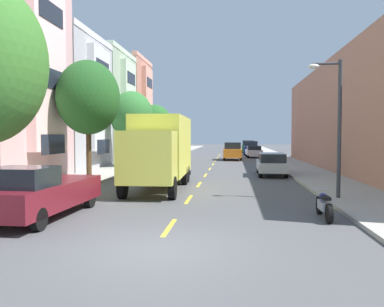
{
  "coord_description": "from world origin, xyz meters",
  "views": [
    {
      "loc": [
        1.82,
        -9.05,
        2.66
      ],
      "look_at": [
        -1.35,
        21.11,
        1.27
      ],
      "focal_mm": 36.45,
      "sensor_mm": 36.0,
      "label": 1
    }
  ],
  "objects_px": {
    "parked_suv_navy": "(251,148)",
    "parked_hatchback_charcoal": "(171,155)",
    "street_tree_farthest": "(155,123)",
    "parked_sedan_black": "(154,160)",
    "parked_wagon_silver": "(271,164)",
    "parked_sedan_white": "(254,151)",
    "parked_suv_forest": "(248,146)",
    "moving_orange_sedan": "(233,151)",
    "street_tree_second": "(88,98)",
    "parked_pickup_burgundy": "(39,193)",
    "delivery_box_truck": "(161,148)",
    "street_lamp": "(335,116)",
    "street_tree_third": "(131,115)",
    "parked_motorcycle": "(324,206)"
  },
  "relations": [
    {
      "from": "delivery_box_truck",
      "to": "parked_hatchback_charcoal",
      "type": "relative_size",
      "value": 2.04
    },
    {
      "from": "street_tree_second",
      "to": "parked_sedan_white",
      "type": "relative_size",
      "value": 1.5
    },
    {
      "from": "parked_pickup_burgundy",
      "to": "street_tree_third",
      "type": "bearing_deg",
      "value": 96.0
    },
    {
      "from": "street_tree_third",
      "to": "parked_suv_navy",
      "type": "height_order",
      "value": "street_tree_third"
    },
    {
      "from": "parked_wagon_silver",
      "to": "moving_orange_sedan",
      "type": "relative_size",
      "value": 0.99
    },
    {
      "from": "parked_sedan_black",
      "to": "moving_orange_sedan",
      "type": "xyz_separation_m",
      "value": [
        6.11,
        12.82,
        0.24
      ]
    },
    {
      "from": "parked_wagon_silver",
      "to": "parked_suv_forest",
      "type": "relative_size",
      "value": 0.98
    },
    {
      "from": "street_tree_second",
      "to": "parked_motorcycle",
      "type": "relative_size",
      "value": 3.32
    },
    {
      "from": "delivery_box_truck",
      "to": "parked_suv_forest",
      "type": "relative_size",
      "value": 1.69
    },
    {
      "from": "moving_orange_sedan",
      "to": "parked_suv_forest",
      "type": "bearing_deg",
      "value": 82.44
    },
    {
      "from": "street_tree_third",
      "to": "parked_sedan_black",
      "type": "bearing_deg",
      "value": -26.1
    },
    {
      "from": "street_lamp",
      "to": "parked_suv_navy",
      "type": "distance_m",
      "value": 37.71
    },
    {
      "from": "parked_sedan_black",
      "to": "parked_motorcycle",
      "type": "relative_size",
      "value": 2.21
    },
    {
      "from": "delivery_box_truck",
      "to": "parked_sedan_black",
      "type": "distance_m",
      "value": 10.97
    },
    {
      "from": "street_tree_second",
      "to": "parked_sedan_white",
      "type": "bearing_deg",
      "value": 67.84
    },
    {
      "from": "parked_sedan_white",
      "to": "parked_motorcycle",
      "type": "distance_m",
      "value": 35.22
    },
    {
      "from": "delivery_box_truck",
      "to": "parked_sedan_black",
      "type": "height_order",
      "value": "delivery_box_truck"
    },
    {
      "from": "street_tree_third",
      "to": "moving_orange_sedan",
      "type": "xyz_separation_m",
      "value": [
        8.2,
        11.79,
        -3.35
      ]
    },
    {
      "from": "parked_hatchback_charcoal",
      "to": "parked_motorcycle",
      "type": "bearing_deg",
      "value": -70.35
    },
    {
      "from": "street_tree_farthest",
      "to": "street_tree_third",
      "type": "bearing_deg",
      "value": -90.0
    },
    {
      "from": "parked_suv_forest",
      "to": "parked_sedan_black",
      "type": "bearing_deg",
      "value": -105.4
    },
    {
      "from": "parked_sedan_black",
      "to": "parked_wagon_silver",
      "type": "bearing_deg",
      "value": -23.02
    },
    {
      "from": "delivery_box_truck",
      "to": "parked_pickup_burgundy",
      "type": "xyz_separation_m",
      "value": [
        -2.58,
        -7.51,
        -1.2
      ]
    },
    {
      "from": "street_tree_second",
      "to": "parked_suv_navy",
      "type": "height_order",
      "value": "street_tree_second"
    },
    {
      "from": "parked_hatchback_charcoal",
      "to": "parked_pickup_burgundy",
      "type": "bearing_deg",
      "value": -90.21
    },
    {
      "from": "moving_orange_sedan",
      "to": "parked_hatchback_charcoal",
      "type": "bearing_deg",
      "value": -142.4
    },
    {
      "from": "parked_sedan_black",
      "to": "street_tree_farthest",
      "type": "bearing_deg",
      "value": 101.29
    },
    {
      "from": "street_lamp",
      "to": "parked_pickup_burgundy",
      "type": "xyz_separation_m",
      "value": [
        -10.31,
        -4.4,
        -2.61
      ]
    },
    {
      "from": "street_lamp",
      "to": "parked_wagon_silver",
      "type": "xyz_separation_m",
      "value": [
        -1.53,
        10.02,
        -2.63
      ]
    },
    {
      "from": "parked_sedan_white",
      "to": "parked_hatchback_charcoal",
      "type": "distance_m",
      "value": 13.15
    },
    {
      "from": "parked_wagon_silver",
      "to": "parked_pickup_burgundy",
      "type": "xyz_separation_m",
      "value": [
        -8.78,
        -14.42,
        0.02
      ]
    },
    {
      "from": "street_tree_farthest",
      "to": "street_lamp",
      "type": "height_order",
      "value": "street_tree_farthest"
    },
    {
      "from": "street_tree_second",
      "to": "street_lamp",
      "type": "distance_m",
      "value": 13.48
    },
    {
      "from": "parked_suv_navy",
      "to": "parked_hatchback_charcoal",
      "type": "relative_size",
      "value": 1.21
    },
    {
      "from": "street_tree_second",
      "to": "parked_pickup_burgundy",
      "type": "distance_m",
      "value": 10.68
    },
    {
      "from": "street_lamp",
      "to": "parked_hatchback_charcoal",
      "type": "bearing_deg",
      "value": 115.05
    },
    {
      "from": "street_tree_farthest",
      "to": "parked_motorcycle",
      "type": "bearing_deg",
      "value": -68.04
    },
    {
      "from": "street_tree_farthest",
      "to": "parked_motorcycle",
      "type": "height_order",
      "value": "street_tree_farthest"
    },
    {
      "from": "parked_pickup_burgundy",
      "to": "parked_hatchback_charcoal",
      "type": "height_order",
      "value": "parked_pickup_burgundy"
    },
    {
      "from": "street_tree_farthest",
      "to": "parked_suv_navy",
      "type": "height_order",
      "value": "street_tree_farthest"
    },
    {
      "from": "delivery_box_truck",
      "to": "parked_pickup_burgundy",
      "type": "distance_m",
      "value": 8.04
    },
    {
      "from": "parked_pickup_burgundy",
      "to": "parked_motorcycle",
      "type": "distance_m",
      "value": 9.19
    },
    {
      "from": "parked_wagon_silver",
      "to": "moving_orange_sedan",
      "type": "xyz_separation_m",
      "value": [
        -2.59,
        16.52,
        0.18
      ]
    },
    {
      "from": "delivery_box_truck",
      "to": "parked_wagon_silver",
      "type": "distance_m",
      "value": 9.36
    },
    {
      "from": "delivery_box_truck",
      "to": "moving_orange_sedan",
      "type": "height_order",
      "value": "delivery_box_truck"
    },
    {
      "from": "street_tree_second",
      "to": "parked_suv_navy",
      "type": "distance_m",
      "value": 34.23
    },
    {
      "from": "parked_sedan_white",
      "to": "parked_suv_forest",
      "type": "bearing_deg",
      "value": 90.73
    },
    {
      "from": "parked_sedan_black",
      "to": "parked_wagon_silver",
      "type": "relative_size",
      "value": 0.96
    },
    {
      "from": "parked_wagon_silver",
      "to": "parked_motorcycle",
      "type": "bearing_deg",
      "value": -88.48
    },
    {
      "from": "delivery_box_truck",
      "to": "parked_sedan_white",
      "type": "bearing_deg",
      "value": 77.83
    }
  ]
}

